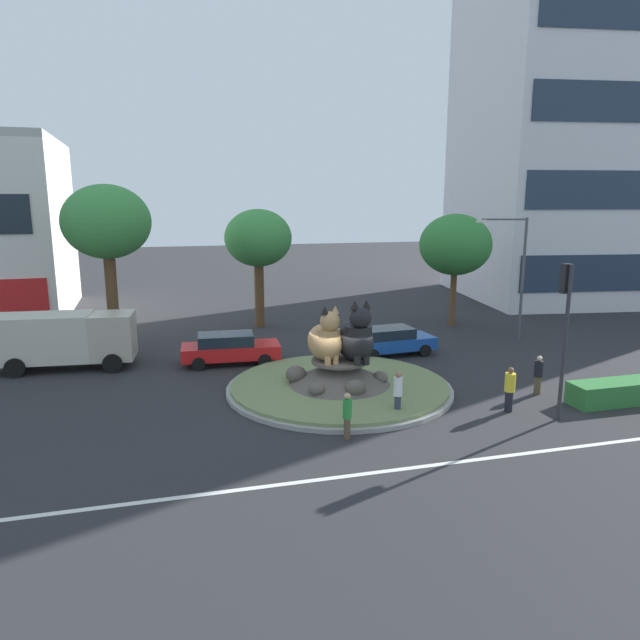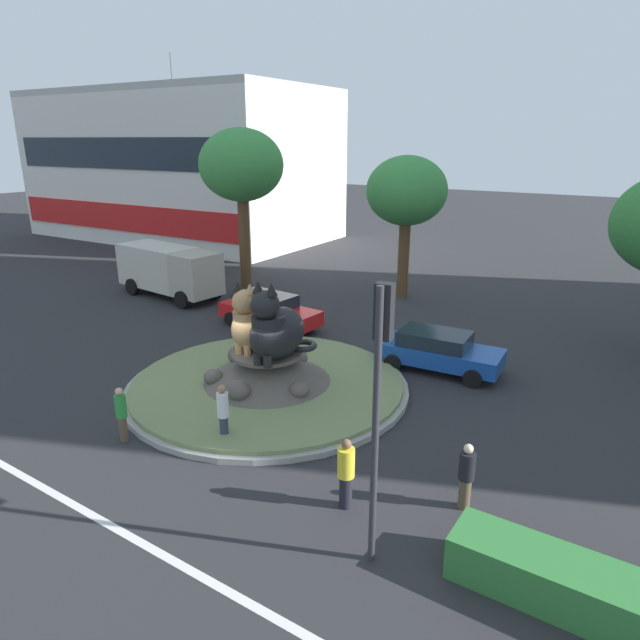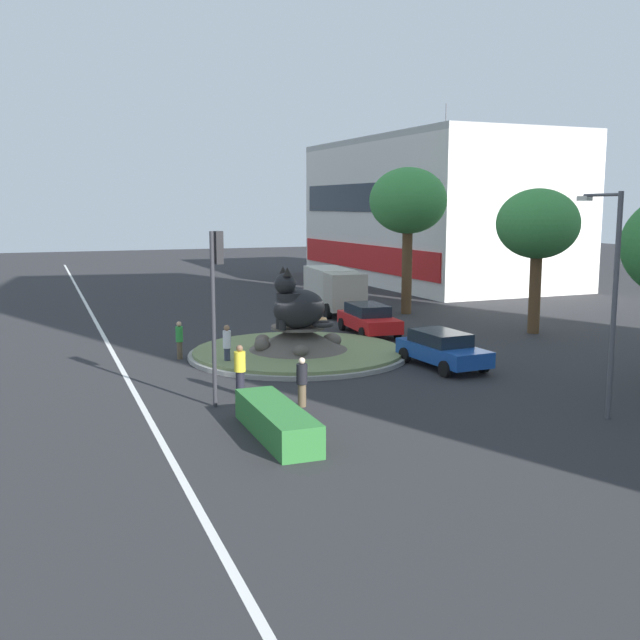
# 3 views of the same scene
# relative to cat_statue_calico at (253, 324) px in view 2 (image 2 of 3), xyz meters

# --- Properties ---
(ground_plane) EXTENTS (160.00, 160.00, 0.00)m
(ground_plane) POSITION_rel_cat_statue_calico_xyz_m (0.58, -0.05, -2.22)
(ground_plane) COLOR #28282B
(lane_centreline) EXTENTS (112.00, 0.20, 0.01)m
(lane_centreline) POSITION_rel_cat_statue_calico_xyz_m (0.58, -7.57, -2.22)
(lane_centreline) COLOR silver
(lane_centreline) RESTS_ON ground
(roundabout_island) EXTENTS (9.56, 9.56, 1.35)m
(roundabout_island) POSITION_rel_cat_statue_calico_xyz_m (0.56, -0.05, -1.77)
(roundabout_island) COLOR gray
(roundabout_island) RESTS_ON ground
(cat_statue_calico) EXTENTS (1.57, 2.48, 2.40)m
(cat_statue_calico) POSITION_rel_cat_statue_calico_xyz_m (0.00, 0.00, 0.00)
(cat_statue_calico) COLOR tan
(cat_statue_calico) RESTS_ON roundabout_island
(cat_statue_black) EXTENTS (1.68, 2.70, 2.65)m
(cat_statue_black) POSITION_rel_cat_statue_calico_xyz_m (1.20, -0.34, 0.09)
(cat_statue_black) COLOR black
(cat_statue_black) RESTS_ON roundabout_island
(traffic_light_mast) EXTENTS (0.34, 0.46, 5.73)m
(traffic_light_mast) POSITION_rel_cat_statue_calico_xyz_m (7.41, -5.22, 1.73)
(traffic_light_mast) COLOR #2D2D33
(traffic_light_mast) RESTS_ON ground
(shophouse_block) EXTENTS (25.44, 14.26, 15.44)m
(shophouse_block) POSITION_rel_cat_statue_calico_xyz_m (-25.49, 21.29, 3.75)
(shophouse_block) COLOR silver
(shophouse_block) RESTS_ON ground
(clipped_hedge_strip) EXTENTS (4.68, 1.20, 0.90)m
(clipped_hedge_strip) POSITION_rel_cat_statue_calico_xyz_m (11.16, -4.41, -1.77)
(clipped_hedge_strip) COLOR #2D7033
(clipped_hedge_strip) RESTS_ON ground
(broadleaf_tree_behind_island) EXTENTS (4.16, 4.16, 7.38)m
(broadleaf_tree_behind_island) POSITION_rel_cat_statue_calico_xyz_m (-0.69, 13.24, 3.30)
(broadleaf_tree_behind_island) COLOR brown
(broadleaf_tree_behind_island) RESTS_ON ground
(third_tree_left) EXTENTS (4.61, 4.61, 8.75)m
(third_tree_left) POSITION_rel_cat_statue_calico_xyz_m (-9.20, 10.32, 4.47)
(third_tree_left) COLOR brown
(third_tree_left) RESTS_ON ground
(pedestrian_yellow_shirt) EXTENTS (0.40, 0.40, 1.75)m
(pedestrian_yellow_shirt) POSITION_rel_cat_statue_calico_xyz_m (6.10, -4.13, -1.31)
(pedestrian_yellow_shirt) COLOR black
(pedestrian_yellow_shirt) RESTS_ON ground
(pedestrian_black_shirt) EXTENTS (0.37, 0.37, 1.65)m
(pedestrian_black_shirt) POSITION_rel_cat_statue_calico_xyz_m (8.40, -2.66, -1.36)
(pedestrian_black_shirt) COLOR brown
(pedestrian_black_shirt) RESTS_ON ground
(pedestrian_green_shirt) EXTENTS (0.31, 0.31, 1.63)m
(pedestrian_green_shirt) POSITION_rel_cat_statue_calico_xyz_m (-0.64, -5.01, -1.35)
(pedestrian_green_shirt) COLOR brown
(pedestrian_green_shirt) RESTS_ON ground
(pedestrian_white_shirt) EXTENTS (0.33, 0.33, 1.77)m
(pedestrian_white_shirt) POSITION_rel_cat_statue_calico_xyz_m (1.80, -3.53, -1.28)
(pedestrian_white_shirt) COLOR #33384C
(pedestrian_white_shirt) RESTS_ON ground
(sedan_on_far_lane) EXTENTS (4.86, 2.31, 1.52)m
(sedan_on_far_lane) POSITION_rel_cat_statue_calico_xyz_m (-3.48, 5.18, -1.42)
(sedan_on_far_lane) COLOR red
(sedan_on_far_lane) RESTS_ON ground
(hatchback_near_shophouse) EXTENTS (4.55, 2.29, 1.46)m
(hatchback_near_shophouse) POSITION_rel_cat_statue_calico_xyz_m (4.80, 4.68, -1.45)
(hatchback_near_shophouse) COLOR #19479E
(hatchback_near_shophouse) RESTS_ON ground
(delivery_box_truck) EXTENTS (6.58, 2.86, 2.66)m
(delivery_box_truck) POSITION_rel_cat_statue_calico_xyz_m (-11.15, 6.36, -0.71)
(delivery_box_truck) COLOR #B7AD99
(delivery_box_truck) RESTS_ON ground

